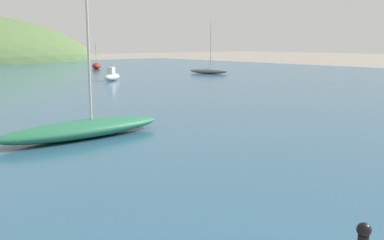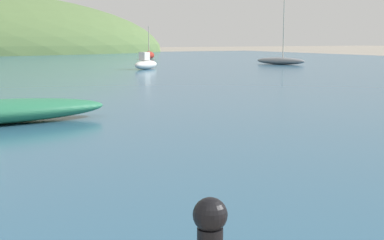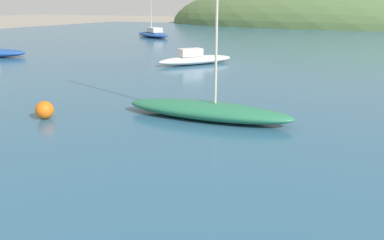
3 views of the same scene
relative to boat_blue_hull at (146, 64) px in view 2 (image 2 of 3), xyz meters
The scene contains 3 objects.
boat_blue_hull is the anchor object (origin of this frame).
boat_twin_mast 14.10m from the boat_blue_hull, 66.86° to the left, with size 1.94×2.54×2.59m.
boat_red_dinghy 9.68m from the boat_blue_hull, ahead, with size 2.22×3.39×4.13m.
Camera 2 is at (0.08, -0.03, 1.74)m, focal length 50.00 mm.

